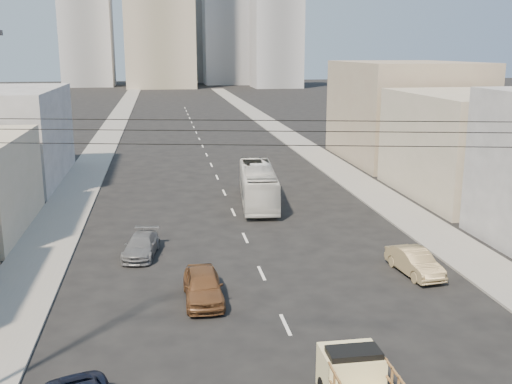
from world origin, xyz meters
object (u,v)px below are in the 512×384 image
object	(u,v)px
city_bus	(258,185)
sedan_tan	(415,262)
sedan_brown	(203,286)
sedan_grey	(141,246)

from	to	relation	value
city_bus	sedan_tan	bearing A→B (deg)	-64.64
sedan_brown	sedan_grey	world-z (taller)	sedan_brown
sedan_brown	sedan_tan	size ratio (longest dim) A/B	1.07
sedan_tan	sedan_brown	bearing A→B (deg)	-177.95
city_bus	sedan_brown	xyz separation A→B (m)	(-5.36, -17.17, -0.69)
city_bus	sedan_grey	distance (m)	13.40
city_bus	sedan_grey	world-z (taller)	city_bus
city_bus	sedan_grey	xyz separation A→B (m)	(-8.32, -10.47, -0.83)
sedan_grey	city_bus	bearing A→B (deg)	60.69
sedan_brown	sedan_tan	xyz separation A→B (m)	(10.93, 1.63, -0.07)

